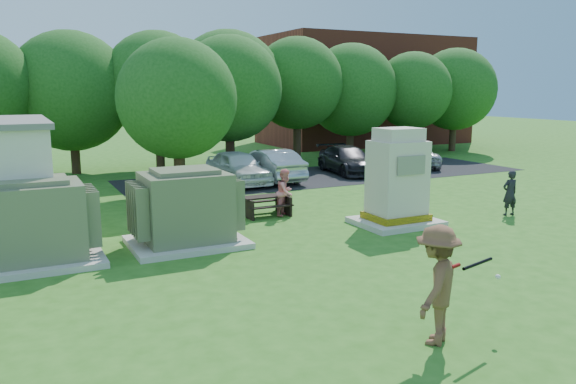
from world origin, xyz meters
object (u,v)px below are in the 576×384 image
batter (437,285)px  person_at_picnic (285,192)px  picnic_table (265,203)px  car_silver_a (270,165)px  transformer_right (186,210)px  person_by_generator (510,193)px  transformer_left (35,224)px  car_white (238,167)px  car_silver_b (414,156)px  car_dark (348,160)px  generator_cabinet (397,183)px

batter → person_at_picnic: 9.82m
picnic_table → person_at_picnic: size_ratio=1.00×
picnic_table → car_silver_a: bearing=64.2°
transformer_right → person_by_generator: bearing=-6.8°
transformer_left → person_by_generator: size_ratio=1.99×
car_white → car_silver_b: size_ratio=1.06×
transformer_left → person_by_generator: bearing=-5.1°
person_at_picnic → car_dark: 9.95m
person_at_picnic → car_silver_a: 7.16m
picnic_table → person_at_picnic: (0.60, -0.29, 0.36)m
picnic_table → person_at_picnic: 0.76m
car_dark → picnic_table: bearing=-129.9°
transformer_left → car_white: 12.16m
transformer_right → generator_cabinet: generator_cabinet is taller
batter → generator_cabinet: bearing=-157.0°
transformer_right → picnic_table: 4.11m
transformer_left → person_at_picnic: 7.92m
car_white → car_dark: car_white is taller
generator_cabinet → car_silver_a: (-0.01, 9.37, -0.58)m
picnic_table → generator_cabinet: bearing=-43.6°
transformer_right → car_dark: bearing=39.9°
car_white → transformer_right: bearing=-122.1°
transformer_right → batter: (1.98, -7.60, 0.03)m
transformer_left → picnic_table: 7.45m
picnic_table → person_at_picnic: person_at_picnic is taller
transformer_left → car_dark: (14.61, 9.13, -0.30)m
person_at_picnic → transformer_right: bearing=167.6°
person_at_picnic → car_dark: person_at_picnic is taller
generator_cabinet → batter: generator_cabinet is taller
transformer_left → car_silver_b: transformer_left is taller
generator_cabinet → car_white: generator_cabinet is taller
batter → car_silver_b: batter is taller
batter → car_dark: (8.93, 16.73, -0.33)m
transformer_right → batter: bearing=-75.4°
transformer_left → car_dark: size_ratio=0.65×
transformer_right → car_silver_b: (15.35, 9.49, -0.40)m
person_by_generator → person_at_picnic: bearing=-19.3°
transformer_left → batter: bearing=-53.2°
car_dark → car_white: bearing=-167.2°
car_silver_b → transformer_right: bearing=54.4°
generator_cabinet → person_at_picnic: bearing=133.2°
picnic_table → car_dark: (7.56, 6.82, 0.25)m
person_by_generator → car_silver_b: size_ratio=0.37×
transformer_right → batter: 7.85m
transformer_left → car_silver_b: 21.29m
person_at_picnic → car_silver_b: 13.63m
batter → car_silver_a: batter is taller
car_silver_a → transformer_left: bearing=38.3°
generator_cabinet → batter: (-4.48, -6.95, -0.31)m
car_white → car_silver_b: (10.48, 0.87, -0.17)m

